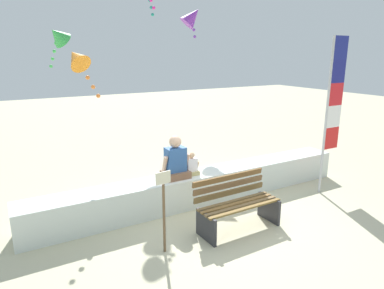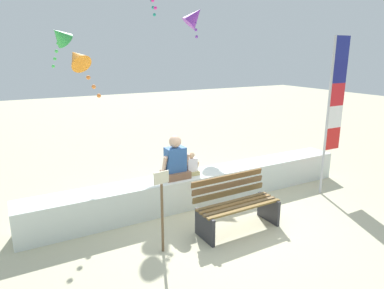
# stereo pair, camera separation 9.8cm
# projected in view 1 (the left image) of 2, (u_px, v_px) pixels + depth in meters

# --- Properties ---
(ground_plane) EXTENTS (40.00, 40.00, 0.00)m
(ground_plane) POSITION_uv_depth(u_px,v_px,m) (228.00, 220.00, 6.20)
(ground_plane) COLOR beige
(seawall_ledge) EXTENTS (6.78, 0.62, 0.60)m
(seawall_ledge) POSITION_uv_depth(u_px,v_px,m) (200.00, 187.00, 6.93)
(seawall_ledge) COLOR silver
(seawall_ledge) RESTS_ON ground
(park_bench) EXTENTS (1.46, 0.64, 0.88)m
(park_bench) POSITION_uv_depth(u_px,v_px,m) (237.00, 205.00, 5.84)
(park_bench) COLOR brown
(park_bench) RESTS_ON ground
(person_adult) EXTENTS (0.54, 0.39, 0.82)m
(person_adult) POSITION_uv_depth(u_px,v_px,m) (175.00, 161.00, 6.50)
(person_adult) COLOR brown
(person_adult) RESTS_ON seawall_ledge
(person_child) EXTENTS (0.30, 0.22, 0.46)m
(person_child) POSITION_uv_depth(u_px,v_px,m) (191.00, 166.00, 6.70)
(person_child) COLOR tan
(person_child) RESTS_ON seawall_ledge
(flag_banner) EXTENTS (0.45, 0.05, 3.22)m
(flag_banner) POSITION_uv_depth(u_px,v_px,m) (332.00, 103.00, 7.03)
(flag_banner) COLOR #B7B7BC
(flag_banner) RESTS_ON ground
(kite_green) EXTENTS (0.71, 0.73, 1.05)m
(kite_green) POSITION_uv_depth(u_px,v_px,m) (58.00, 36.00, 8.15)
(kite_green) COLOR green
(kite_purple) EXTENTS (0.78, 0.64, 0.92)m
(kite_purple) POSITION_uv_depth(u_px,v_px,m) (192.00, 17.00, 9.42)
(kite_purple) COLOR purple
(kite_orange) EXTENTS (0.68, 0.62, 1.02)m
(kite_orange) POSITION_uv_depth(u_px,v_px,m) (77.00, 59.00, 6.28)
(kite_orange) COLOR orange
(sign_post) EXTENTS (0.24, 0.05, 1.26)m
(sign_post) POSITION_uv_depth(u_px,v_px,m) (164.00, 205.00, 5.03)
(sign_post) COLOR brown
(sign_post) RESTS_ON ground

